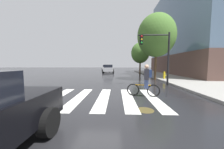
# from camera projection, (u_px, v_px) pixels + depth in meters

# --- Properties ---
(ground_plane) EXTENTS (120.00, 120.00, 0.00)m
(ground_plane) POSITION_uv_depth(u_px,v_px,m) (97.00, 98.00, 6.19)
(ground_plane) COLOR black
(crosswalk_stripes) EXTENTS (5.51, 4.04, 0.01)m
(crosswalk_stripes) POSITION_uv_depth(u_px,v_px,m) (103.00, 98.00, 6.18)
(crosswalk_stripes) COLOR silver
(crosswalk_stripes) RESTS_ON ground
(manhole_cover) EXTENTS (0.64, 0.64, 0.01)m
(manhole_cover) POSITION_uv_depth(u_px,v_px,m) (145.00, 110.00, 4.52)
(manhole_cover) COLOR #473D1E
(manhole_cover) RESTS_ON ground
(sedan_mid) EXTENTS (2.42, 4.83, 1.64)m
(sedan_mid) POSITION_uv_depth(u_px,v_px,m) (108.00, 69.00, 24.80)
(sedan_mid) COLOR #B7B7BC
(sedan_mid) RESTS_ON ground
(sedan_far) EXTENTS (2.17, 4.51, 1.55)m
(sedan_far) POSITION_uv_depth(u_px,v_px,m) (106.00, 68.00, 34.66)
(sedan_far) COLOR silver
(sedan_far) RESTS_ON ground
(cyclist) EXTENTS (1.68, 0.44, 1.69)m
(cyclist) POSITION_uv_depth(u_px,v_px,m) (146.00, 81.00, 6.38)
(cyclist) COLOR black
(cyclist) RESTS_ON ground
(traffic_light_near) EXTENTS (2.47, 0.28, 4.20)m
(traffic_light_near) POSITION_uv_depth(u_px,v_px,m) (158.00, 50.00, 9.63)
(traffic_light_near) COLOR black
(traffic_light_near) RESTS_ON ground
(fire_hydrant) EXTENTS (0.33, 0.22, 0.78)m
(fire_hydrant) POSITION_uv_depth(u_px,v_px,m) (164.00, 75.00, 13.18)
(fire_hydrant) COLOR gold
(fire_hydrant) RESTS_ON sidewalk
(street_tree_near) EXTENTS (3.98, 3.98, 7.08)m
(street_tree_near) POSITION_uv_depth(u_px,v_px,m) (156.00, 36.00, 13.04)
(street_tree_near) COLOR #4C3823
(street_tree_near) RESTS_ON ground
(street_tree_mid) EXTENTS (3.00, 3.00, 5.34)m
(street_tree_mid) POSITION_uv_depth(u_px,v_px,m) (140.00, 53.00, 20.32)
(street_tree_mid) COLOR #4C3823
(street_tree_mid) RESTS_ON ground
(corner_building) EXTENTS (14.48, 18.42, 14.39)m
(corner_building) POSITION_uv_depth(u_px,v_px,m) (214.00, 31.00, 19.63)
(corner_building) COLOR brown
(corner_building) RESTS_ON ground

